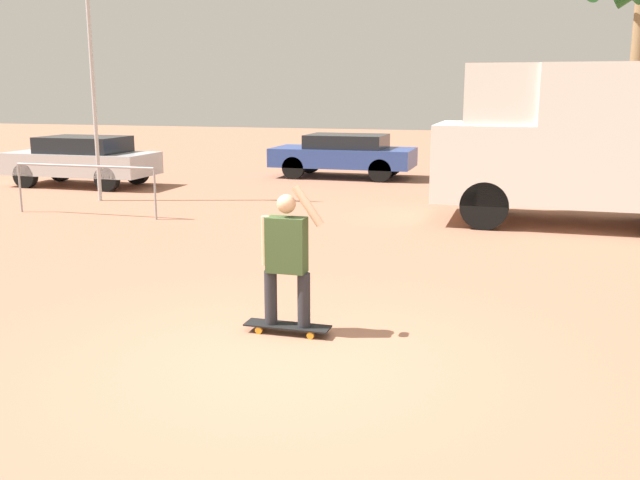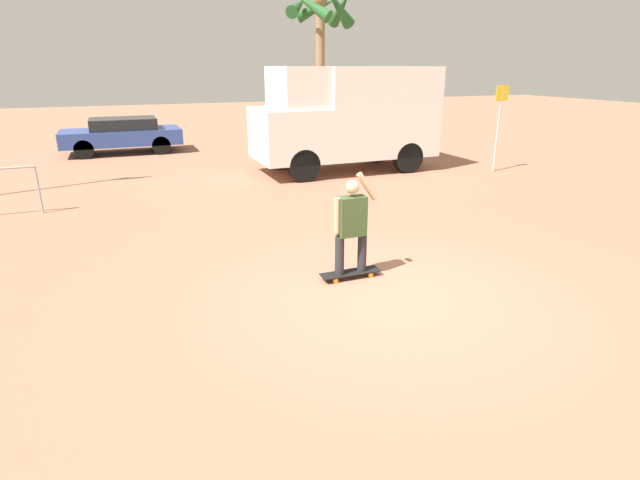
{
  "view_description": "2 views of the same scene",
  "coord_description": "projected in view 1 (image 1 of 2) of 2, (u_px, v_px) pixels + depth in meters",
  "views": [
    {
      "loc": [
        2.18,
        -6.27,
        2.64
      ],
      "look_at": [
        -0.03,
        1.34,
        0.95
      ],
      "focal_mm": 40.0,
      "sensor_mm": 36.0,
      "label": 1
    },
    {
      "loc": [
        -3.35,
        -5.64,
        3.12
      ],
      "look_at": [
        -0.51,
        1.37,
        0.47
      ],
      "focal_mm": 28.0,
      "sensor_mm": 36.0,
      "label": 2
    }
  ],
  "objects": [
    {
      "name": "ground_plane",
      "position": [
        285.0,
        361.0,
        7.03
      ],
      "size": [
        80.0,
        80.0,
        0.0
      ],
      "primitive_type": "plane",
      "color": "#A36B51"
    },
    {
      "name": "skateboard",
      "position": [
        287.0,
        326.0,
        7.82
      ],
      "size": [
        0.95,
        0.25,
        0.1
      ],
      "color": "black",
      "rests_on": "ground_plane"
    },
    {
      "name": "person_skateboarder",
      "position": [
        287.0,
        253.0,
        7.64
      ],
      "size": [
        0.7,
        0.22,
        1.56
      ],
      "color": "#28282D",
      "rests_on": "skateboard"
    },
    {
      "name": "camper_van",
      "position": [
        587.0,
        138.0,
        13.72
      ],
      "size": [
        5.47,
        2.29,
        3.1
      ],
      "color": "black",
      "rests_on": "ground_plane"
    },
    {
      "name": "parked_car_blue",
      "position": [
        344.0,
        154.0,
        21.42
      ],
      "size": [
        4.22,
        1.88,
        1.29
      ],
      "color": "black",
      "rests_on": "ground_plane"
    },
    {
      "name": "parked_car_silver",
      "position": [
        82.0,
        159.0,
        19.5
      ],
      "size": [
        4.05,
        1.73,
        1.36
      ],
      "color": "black",
      "rests_on": "ground_plane"
    },
    {
      "name": "flagpole",
      "position": [
        94.0,
        40.0,
        16.3
      ],
      "size": [
        1.01,
        0.12,
        6.37
      ],
      "color": "#B7B7BC",
      "rests_on": "ground_plane"
    },
    {
      "name": "plaza_railing_segment",
      "position": [
        84.0,
        174.0,
        14.89
      ],
      "size": [
        3.31,
        0.05,
        1.08
      ],
      "color": "#99999E",
      "rests_on": "ground_plane"
    }
  ]
}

